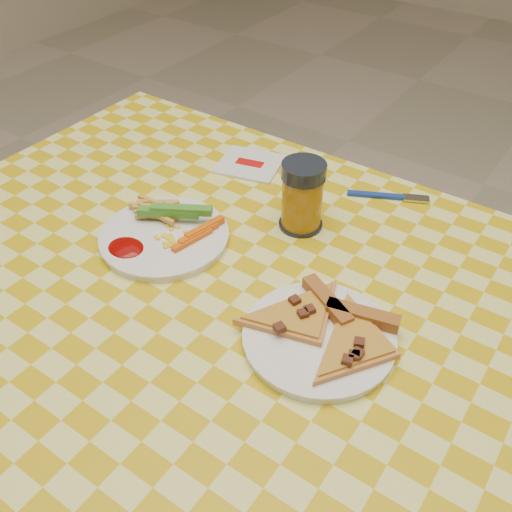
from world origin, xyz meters
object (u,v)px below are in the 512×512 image
Objects in this scene: table at (244,324)px; plate_right at (319,339)px; plate_left at (165,238)px; drink_glass at (302,196)px.

table is 0.17m from plate_right.
plate_left is 1.73× the size of drink_glass.
drink_glass is (-0.16, 0.22, 0.06)m from plate_right.
table is at bearing 171.35° from plate_right.
plate_left reaches higher than table.
drink_glass is at bearing 45.28° from plate_left.
plate_left and plate_right have the same top height.
table is 5.90× the size of plate_left.
drink_glass reaches higher than table.
drink_glass is at bearing 94.66° from table.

